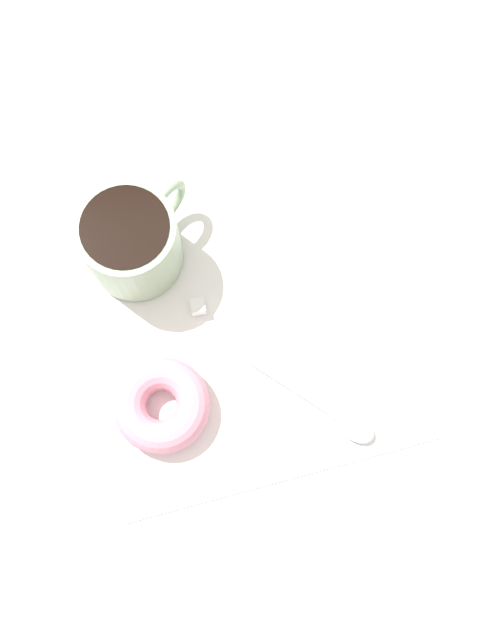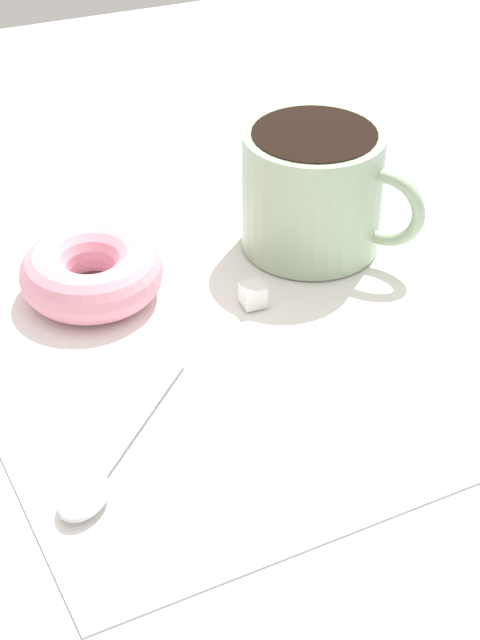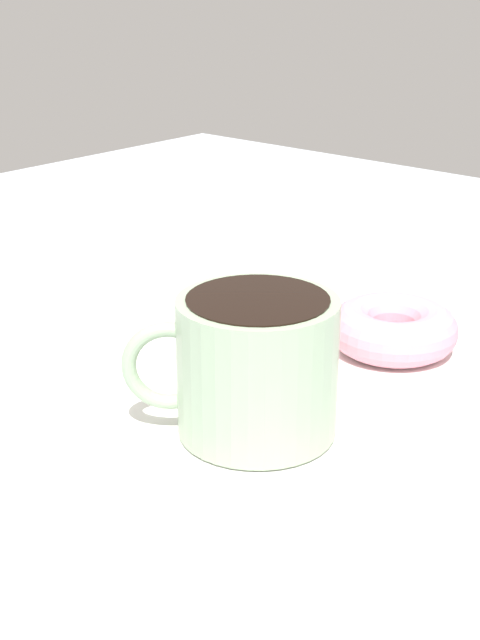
# 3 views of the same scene
# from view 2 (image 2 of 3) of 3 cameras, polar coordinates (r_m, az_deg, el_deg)

# --- Properties ---
(ground_plane) EXTENTS (1.20, 1.20, 0.02)m
(ground_plane) POSITION_cam_2_polar(r_m,az_deg,el_deg) (0.63, -1.32, -4.22)
(ground_plane) COLOR #B2BCC6
(napkin) EXTENTS (0.34, 0.34, 0.00)m
(napkin) POSITION_cam_2_polar(r_m,az_deg,el_deg) (0.65, 0.00, -1.52)
(napkin) COLOR white
(napkin) RESTS_ON ground_plane
(coffee_cup) EXTENTS (0.11, 0.10, 0.08)m
(coffee_cup) POSITION_cam_2_polar(r_m,az_deg,el_deg) (0.72, 4.00, 7.02)
(coffee_cup) COLOR #9EB793
(coffee_cup) RESTS_ON napkin
(donut) EXTENTS (0.09, 0.09, 0.03)m
(donut) POSITION_cam_2_polar(r_m,az_deg,el_deg) (0.69, -7.93, 2.52)
(donut) COLOR pink
(donut) RESTS_ON napkin
(spoon) EXTENTS (0.11, 0.11, 0.01)m
(spoon) POSITION_cam_2_polar(r_m,az_deg,el_deg) (0.57, -7.32, -7.99)
(spoon) COLOR silver
(spoon) RESTS_ON napkin
(sugar_cube) EXTENTS (0.01, 0.01, 0.01)m
(sugar_cube) POSITION_cam_2_polar(r_m,az_deg,el_deg) (0.68, 0.70, 1.36)
(sugar_cube) COLOR white
(sugar_cube) RESTS_ON napkin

